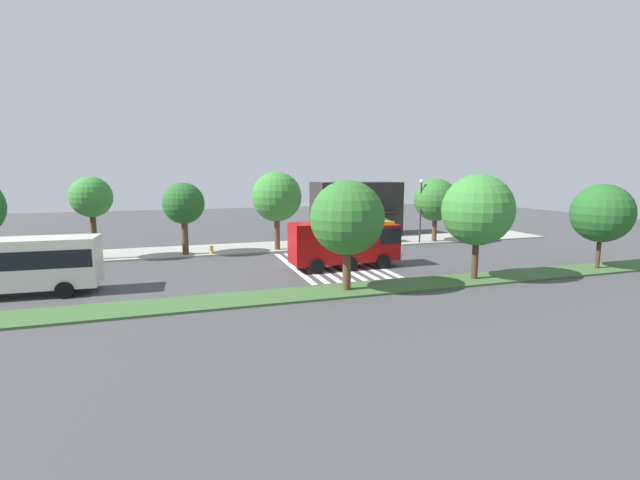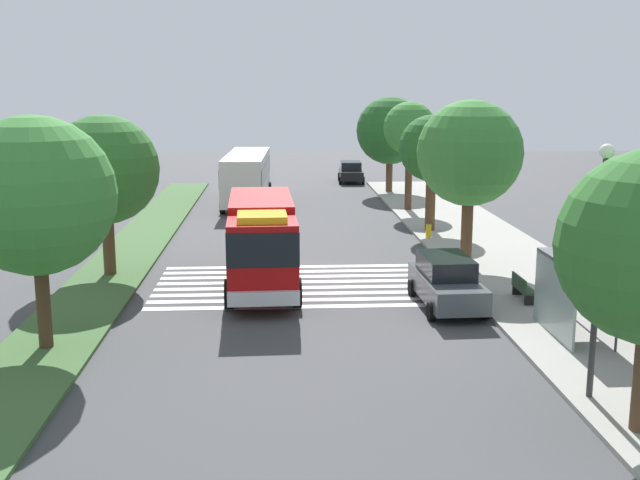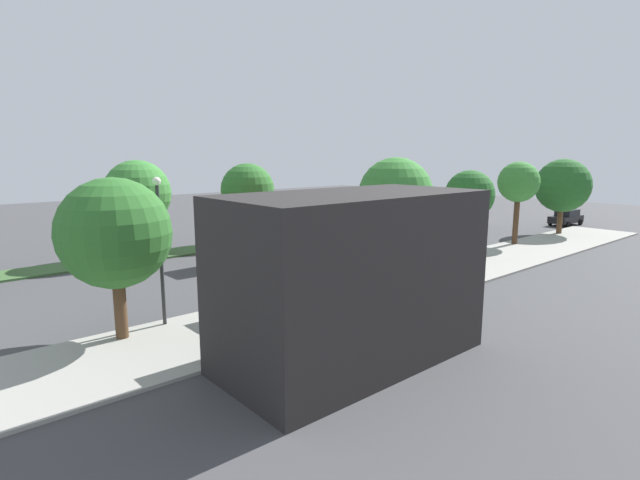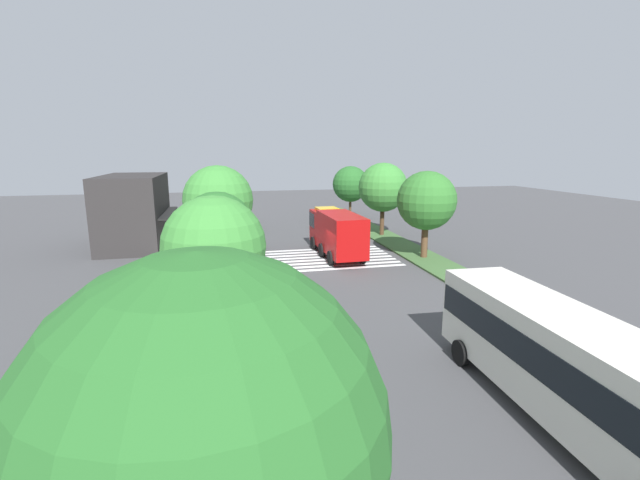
% 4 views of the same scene
% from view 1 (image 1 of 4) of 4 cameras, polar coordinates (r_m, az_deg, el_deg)
% --- Properties ---
extents(ground_plane, '(120.00, 120.00, 0.00)m').
position_cam_1_polar(ground_plane, '(34.31, -2.13, -3.43)').
color(ground_plane, '#424244').
extents(sidewalk, '(60.00, 5.91, 0.14)m').
position_cam_1_polar(sidewalk, '(43.25, -5.52, -0.85)').
color(sidewalk, '#9E9B93').
rests_on(sidewalk, ground_plane).
extents(median_strip, '(60.00, 3.00, 0.14)m').
position_cam_1_polar(median_strip, '(26.96, 2.50, -6.63)').
color(median_strip, '#3D6033').
rests_on(median_strip, ground_plane).
extents(crosswalk, '(6.75, 11.57, 0.01)m').
position_cam_1_polar(crosswalk, '(34.98, 1.45, -3.18)').
color(crosswalk, silver).
rests_on(crosswalk, ground_plane).
extents(fire_truck, '(8.59, 2.97, 3.53)m').
position_cam_1_polar(fire_truck, '(33.51, 3.59, -0.25)').
color(fire_truck, '#A50C0C').
rests_on(fire_truck, ground_plane).
extents(parked_car_mid, '(4.86, 2.23, 1.85)m').
position_cam_1_polar(parked_car_mid, '(40.79, 3.48, -0.17)').
color(parked_car_mid, '#474C51').
rests_on(parked_car_mid, ground_plane).
extents(bus_stop_shelter, '(3.50, 1.40, 2.46)m').
position_cam_1_polar(bus_stop_shelter, '(44.81, 6.61, 1.81)').
color(bus_stop_shelter, '#4C4C51').
rests_on(bus_stop_shelter, sidewalk).
extents(bench_near_shelter, '(1.60, 0.50, 0.90)m').
position_cam_1_polar(bench_near_shelter, '(43.45, 1.80, -0.08)').
color(bench_near_shelter, '#2D472D').
rests_on(bench_near_shelter, sidewalk).
extents(street_lamp, '(0.36, 0.36, 6.42)m').
position_cam_1_polar(street_lamp, '(45.91, 12.90, 4.35)').
color(street_lamp, '#2D2D30').
rests_on(street_lamp, sidewalk).
extents(storefront_building, '(9.73, 5.67, 6.17)m').
position_cam_1_polar(storefront_building, '(51.13, 4.66, 4.02)').
color(storefront_building, '#282626').
rests_on(storefront_building, ground_plane).
extents(sidewalk_tree_west, '(3.31, 3.31, 6.79)m').
position_cam_1_polar(sidewalk_tree_west, '(40.32, -27.49, 4.88)').
color(sidewalk_tree_west, '#47301E').
rests_on(sidewalk_tree_west, sidewalk).
extents(sidewalk_tree_center, '(3.56, 3.56, 6.24)m').
position_cam_1_polar(sidewalk_tree_center, '(39.81, -17.25, 4.48)').
color(sidewalk_tree_center, '#513823').
rests_on(sidewalk_tree_center, sidewalk).
extents(sidewalk_tree_east, '(4.57, 4.57, 7.20)m').
position_cam_1_polar(sidewalk_tree_east, '(40.71, -5.63, 5.57)').
color(sidewalk_tree_east, '#513823').
rests_on(sidewalk_tree_east, sidewalk).
extents(sidewalk_tree_far_east, '(4.38, 4.38, 6.50)m').
position_cam_1_polar(sidewalk_tree_far_east, '(47.25, 14.73, 5.02)').
color(sidewalk_tree_far_east, '#513823').
rests_on(sidewalk_tree_far_east, sidewalk).
extents(median_tree_far_west, '(4.48, 4.48, 6.64)m').
position_cam_1_polar(median_tree_far_west, '(26.32, 3.55, 2.84)').
color(median_tree_far_west, '#513823').
rests_on(median_tree_far_west, median_strip).
extents(median_tree_west, '(4.70, 4.70, 6.98)m').
position_cam_1_polar(median_tree_west, '(30.88, 19.73, 3.65)').
color(median_tree_west, '#47301E').
rests_on(median_tree_west, median_strip).
extents(median_tree_center, '(4.30, 4.30, 6.27)m').
position_cam_1_polar(median_tree_center, '(38.56, 32.69, 2.93)').
color(median_tree_center, '#47301E').
rests_on(median_tree_center, median_strip).
extents(fire_hydrant, '(0.28, 0.28, 0.70)m').
position_cam_1_polar(fire_hydrant, '(39.88, -13.82, -1.26)').
color(fire_hydrant, gold).
rests_on(fire_hydrant, sidewalk).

